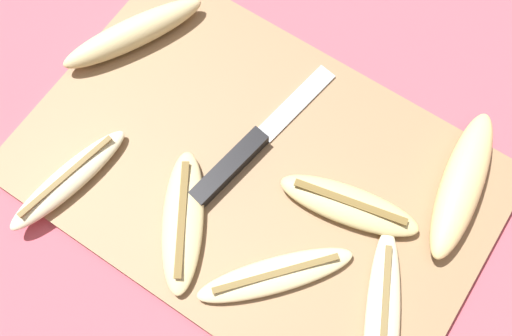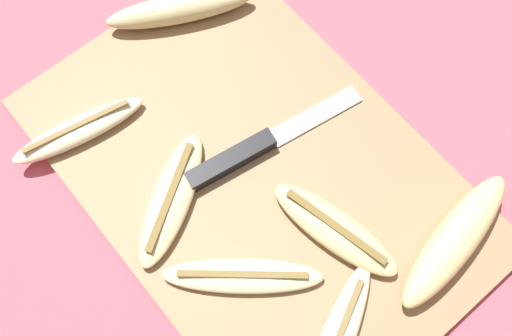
{
  "view_description": "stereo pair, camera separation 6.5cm",
  "coord_description": "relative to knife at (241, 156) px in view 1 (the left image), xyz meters",
  "views": [
    {
      "loc": [
        0.13,
        -0.19,
        0.63
      ],
      "look_at": [
        0.0,
        0.0,
        0.02
      ],
      "focal_mm": 42.0,
      "sensor_mm": 36.0,
      "label": 1
    },
    {
      "loc": [
        0.17,
        -0.15,
        0.63
      ],
      "look_at": [
        0.0,
        0.0,
        0.02
      ],
      "focal_mm": 42.0,
      "sensor_mm": 36.0,
      "label": 2
    }
  ],
  "objects": [
    {
      "name": "knife",
      "position": [
        0.0,
        0.0,
        0.0
      ],
      "size": [
        0.06,
        0.22,
        0.02
      ],
      "rotation": [
        0.0,
        0.0,
        -0.16
      ],
      "color": "black",
      "rests_on": "cutting_board"
    },
    {
      "name": "banana_bright_far",
      "position": [
        -0.14,
        -0.13,
        0.0
      ],
      "size": [
        0.06,
        0.16,
        0.02
      ],
      "rotation": [
        0.0,
        0.0,
        2.95
      ],
      "color": "beige",
      "rests_on": "cutting_board"
    },
    {
      "name": "banana_mellow_near",
      "position": [
        -0.01,
        -0.09,
        0.0
      ],
      "size": [
        0.12,
        0.16,
        0.02
      ],
      "rotation": [
        0.0,
        0.0,
        3.7
      ],
      "color": "beige",
      "rests_on": "cutting_board"
    },
    {
      "name": "banana_spotted_left",
      "position": [
        0.13,
        0.02,
        0.0
      ],
      "size": [
        0.16,
        0.08,
        0.02
      ],
      "rotation": [
        0.0,
        0.0,
        1.79
      ],
      "color": "#DBC684",
      "rests_on": "cutting_board"
    },
    {
      "name": "banana_golden_short",
      "position": [
        0.22,
        0.1,
        0.01
      ],
      "size": [
        0.07,
        0.18,
        0.03
      ],
      "rotation": [
        0.0,
        0.0,
        3.31
      ],
      "color": "#EDD689",
      "rests_on": "cutting_board"
    },
    {
      "name": "banana_soft_right",
      "position": [
        0.1,
        -0.09,
        0.0
      ],
      "size": [
        0.14,
        0.15,
        0.02
      ],
      "rotation": [
        0.0,
        0.0,
        2.43
      ],
      "color": "beige",
      "rests_on": "cutting_board"
    },
    {
      "name": "cutting_board",
      "position": [
        0.02,
        -0.0,
        -0.01
      ],
      "size": [
        0.51,
        0.34,
        0.01
      ],
      "color": "#997551",
      "rests_on": "ground_plane"
    },
    {
      "name": "ground_plane",
      "position": [
        0.02,
        -0.0,
        -0.02
      ],
      "size": [
        4.0,
        4.0,
        0.0
      ],
      "primitive_type": "plane",
      "color": "#C65160"
    },
    {
      "name": "banana_ripe_center",
      "position": [
        -0.19,
        0.06,
        0.01
      ],
      "size": [
        0.11,
        0.17,
        0.03
      ],
      "rotation": [
        0.0,
        0.0,
        2.68
      ],
      "color": "beige",
      "rests_on": "cutting_board"
    },
    {
      "name": "banana_pale_long",
      "position": [
        0.22,
        -0.08,
        0.0
      ],
      "size": [
        0.12,
        0.2,
        0.02
      ],
      "rotation": [
        0.0,
        0.0,
        3.59
      ],
      "color": "beige",
      "rests_on": "cutting_board"
    }
  ]
}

